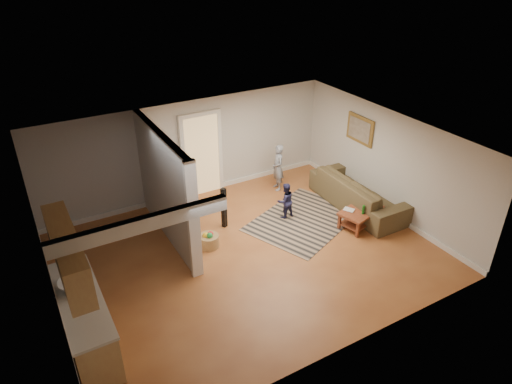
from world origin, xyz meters
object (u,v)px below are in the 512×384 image
speaker_right (178,218)px  toy_basket (209,240)px  tv_console (177,195)px  sofa (357,206)px  speaker_left (224,208)px  child (277,189)px  toddler (285,217)px  coffee_table (361,213)px

speaker_right → toy_basket: (0.40, -0.75, -0.29)m
tv_console → toy_basket: size_ratio=2.53×
speaker_right → toy_basket: size_ratio=2.08×
sofa → tv_console: 4.44m
sofa → speaker_left: 3.40m
child → toddler: size_ratio=1.40×
child → coffee_table: bearing=29.8°
tv_console → toy_basket: bearing=-80.7°
speaker_right → toddler: size_ratio=1.00×
tv_console → child: size_ratio=0.86×
speaker_left → toddler: 1.56m
speaker_right → toddler: speaker_right is taller
sofa → toddler: toddler is taller
speaker_right → toy_basket: bearing=-55.2°
speaker_right → speaker_left: bearing=-4.2°
speaker_left → child: size_ratio=0.79×
tv_console → toddler: 2.62m
coffee_table → child: size_ratio=0.94×
sofa → speaker_left: speaker_left is taller
speaker_right → toddler: (2.48, -0.55, -0.44)m
child → toddler: (-0.60, -1.29, 0.00)m
coffee_table → tv_console: (-3.55, 2.40, 0.28)m
sofa → tv_console: (-4.04, 1.74, 0.60)m
coffee_table → tv_console: size_ratio=1.09×
child → speaker_right: bearing=-63.4°
toy_basket → toddler: (2.08, 0.20, -0.16)m
tv_console → speaker_left: size_ratio=1.09×
coffee_table → toy_basket: (-3.41, 0.95, -0.17)m
coffee_table → toddler: bearing=139.4°
coffee_table → speaker_left: speaker_left is taller
toddler → tv_console: bearing=-29.9°
tv_console → speaker_right: size_ratio=1.22×
speaker_left → speaker_right: bearing=145.0°
sofa → toddler: (-1.82, 0.48, 0.00)m
speaker_left → coffee_table: bearing=-52.5°
toy_basket → speaker_right: bearing=118.1°
coffee_table → speaker_right: (-3.81, 1.69, 0.12)m
coffee_table → speaker_left: (-2.77, 1.49, 0.17)m
coffee_table → speaker_right: size_ratio=1.33×
tv_console → child: tv_console is taller
speaker_left → child: bearing=0.7°
sofa → toy_basket: size_ratio=6.32×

